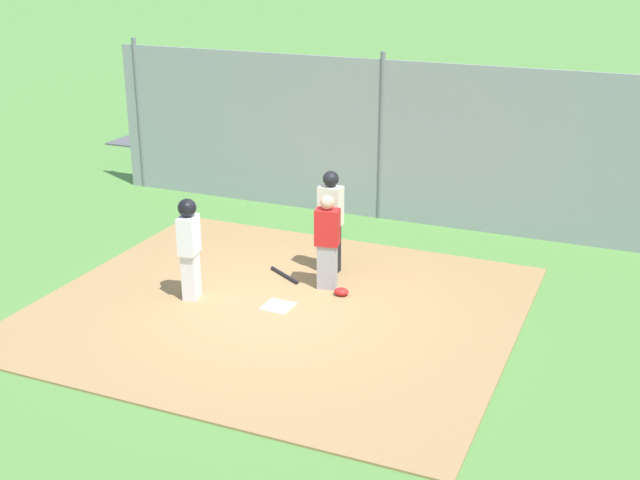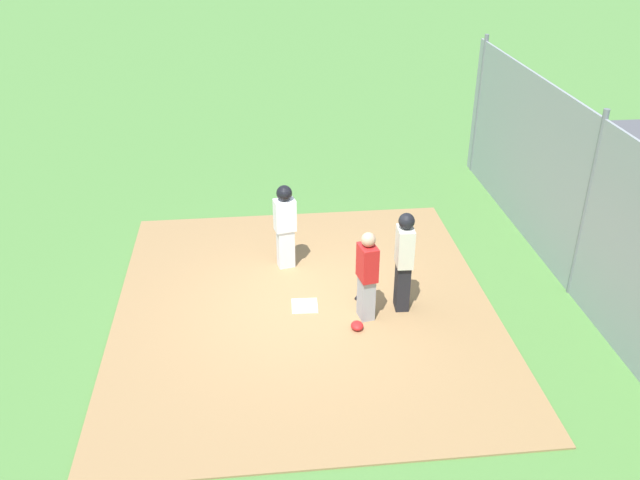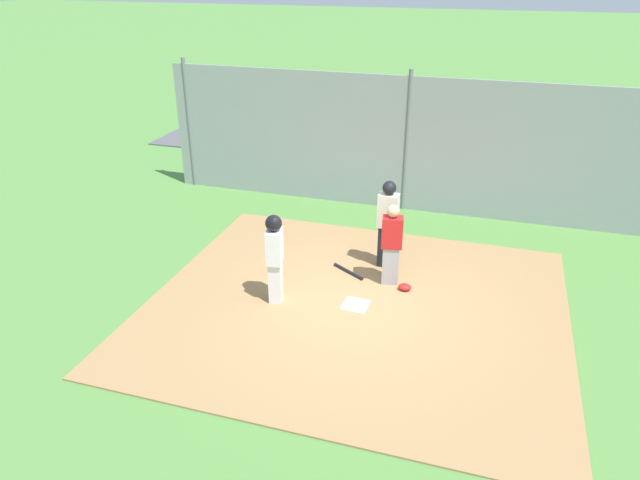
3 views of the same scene
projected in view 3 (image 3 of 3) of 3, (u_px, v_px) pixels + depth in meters
The scene contains 13 objects.
ground_plane at pixel (355, 307), 10.25m from camera, with size 140.00×140.00×0.00m, color #51843D.
dirt_infield at pixel (355, 306), 10.25m from camera, with size 7.20×6.40×0.03m, color #9E774C.
home_plate at pixel (355, 305), 10.24m from camera, with size 0.44×0.44×0.02m, color white.
catcher at pixel (392, 244), 10.62m from camera, with size 0.42×0.32×1.58m.
umpire at pixel (388, 222), 11.18m from camera, with size 0.39×0.28×1.78m.
runner at pixel (275, 253), 10.01m from camera, with size 0.33×0.42×1.65m.
baseball_bat at pixel (348, 271), 11.30m from camera, with size 0.06×0.06×0.79m, color black.
catcher_mask at pixel (405, 287), 10.70m from camera, with size 0.24×0.20×0.12m, color red.
backstop_fence at pixel (406, 145), 13.61m from camera, with size 12.00×0.10×3.35m.
parking_lot at pixel (432, 146), 19.04m from camera, with size 18.00×5.20×0.04m, color #515156.
parked_car_silver at pixel (640, 149), 16.71m from camera, with size 4.22×1.91×1.28m.
parked_car_blue at pixel (521, 131), 18.48m from camera, with size 4.32×2.14×1.28m.
parked_car_white at pixel (358, 121), 19.65m from camera, with size 4.43×2.43×1.28m.
Camera 3 is at (-1.99, 8.50, 5.54)m, focal length 32.56 mm.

